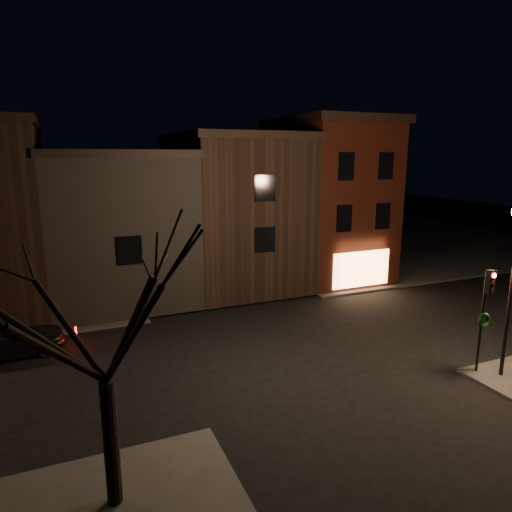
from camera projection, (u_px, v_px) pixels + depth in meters
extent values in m
plane|color=black|center=(284.00, 344.00, 20.34)|extent=(120.00, 120.00, 0.00)
cube|color=#2D2B28|center=(373.00, 238.00, 45.93)|extent=(30.00, 30.00, 0.12)
cube|color=#41140B|center=(328.00, 202.00, 30.82)|extent=(6.00, 8.00, 10.00)
cube|color=black|center=(331.00, 122.00, 29.68)|extent=(6.50, 8.50, 0.50)
cube|color=#FFAE72|center=(361.00, 269.00, 27.98)|extent=(4.00, 0.12, 2.20)
cube|color=black|center=(233.00, 213.00, 29.35)|extent=(7.00, 10.00, 9.00)
cube|color=black|center=(232.00, 138.00, 28.33)|extent=(7.30, 10.30, 0.40)
cube|color=black|center=(117.00, 227.00, 26.68)|extent=(7.50, 10.00, 8.00)
cube|color=black|center=(112.00, 154.00, 25.77)|extent=(7.80, 10.30, 0.40)
cylinder|color=black|center=(510.00, 299.00, 16.64)|extent=(0.14, 0.14, 6.00)
cylinder|color=black|center=(481.00, 322.00, 17.17)|extent=(0.10, 0.10, 4.00)
cube|color=black|center=(490.00, 282.00, 16.66)|extent=(0.28, 0.22, 0.90)
cylinder|color=#FF0C07|center=(494.00, 275.00, 16.49)|extent=(0.18, 0.06, 0.18)
cylinder|color=black|center=(493.00, 283.00, 16.55)|extent=(0.18, 0.06, 0.18)
cylinder|color=black|center=(492.00, 290.00, 16.61)|extent=(0.18, 0.06, 0.18)
torus|color=#0C380F|center=(484.00, 320.00, 17.07)|extent=(0.58, 0.14, 0.58)
sphere|color=#990C0C|center=(485.00, 315.00, 17.00)|extent=(0.12, 0.12, 0.12)
cylinder|color=black|center=(111.00, 443.00, 10.63)|extent=(0.36, 0.36, 3.15)
imported|color=black|center=(3.00, 339.00, 18.88)|extent=(4.88, 2.32, 1.61)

